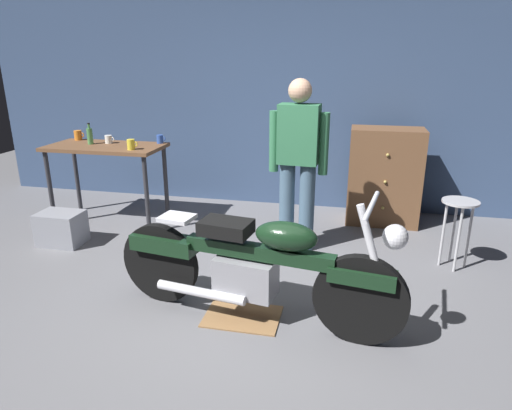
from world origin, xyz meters
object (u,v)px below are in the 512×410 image
at_px(shop_stool, 459,216).
at_px(mug_blue_enamel, 160,139).
at_px(mug_orange_travel, 78,135).
at_px(bottle, 90,136).
at_px(storage_bin, 61,228).
at_px(wooden_dresser, 384,177).
at_px(mug_white_ceramic, 109,139).
at_px(person_standing, 298,159).
at_px(mug_yellow_tall, 131,144).
at_px(motorcycle, 254,264).

distance_m(shop_stool, mug_blue_enamel, 3.25).
xyz_separation_m(mug_orange_travel, bottle, (0.29, -0.21, 0.04)).
xyz_separation_m(storage_bin, mug_orange_travel, (-0.33, 0.98, 0.79)).
relative_size(wooden_dresser, mug_white_ceramic, 9.84).
bearing_deg(mug_white_ceramic, storage_bin, -98.88).
xyz_separation_m(mug_orange_travel, mug_blue_enamel, (1.04, 0.01, -0.01)).
xyz_separation_m(wooden_dresser, bottle, (-3.30, -0.58, 0.45)).
bearing_deg(bottle, person_standing, -8.81).
bearing_deg(mug_orange_travel, mug_blue_enamel, 0.34).
relative_size(mug_white_ceramic, mug_yellow_tall, 0.95).
bearing_deg(mug_orange_travel, motorcycle, -37.04).
xyz_separation_m(person_standing, storage_bin, (-2.38, -0.40, -0.76)).
bearing_deg(motorcycle, shop_stool, 47.12).
distance_m(shop_stool, mug_yellow_tall, 3.34).
height_order(wooden_dresser, mug_blue_enamel, wooden_dresser).
distance_m(mug_white_ceramic, bottle, 0.21).
bearing_deg(mug_orange_travel, shop_stool, -9.41).
bearing_deg(mug_yellow_tall, bottle, 162.12).
height_order(motorcycle, storage_bin, motorcycle).
relative_size(shop_stool, mug_yellow_tall, 5.42).
xyz_separation_m(storage_bin, mug_white_ceramic, (0.14, 0.87, 0.78)).
bearing_deg(wooden_dresser, storage_bin, -157.36).
xyz_separation_m(shop_stool, bottle, (-3.90, 0.49, 0.50)).
xyz_separation_m(motorcycle, mug_yellow_tall, (-1.69, 1.55, 0.51)).
bearing_deg(person_standing, bottle, -4.76).
distance_m(person_standing, mug_yellow_tall, 1.83).
bearing_deg(bottle, mug_blue_enamel, 15.64).
bearing_deg(wooden_dresser, shop_stool, -60.72).
relative_size(person_standing, mug_orange_travel, 13.30).
height_order(shop_stool, mug_orange_travel, mug_orange_travel).
height_order(person_standing, mug_blue_enamel, person_standing).
bearing_deg(bottle, mug_orange_travel, 144.19).
bearing_deg(mug_yellow_tall, person_standing, -5.67).
relative_size(storage_bin, mug_orange_travel, 3.50).
xyz_separation_m(person_standing, mug_white_ceramic, (-2.25, 0.46, 0.02)).
xyz_separation_m(shop_stool, mug_blue_enamel, (-3.14, 0.70, 0.45)).
bearing_deg(person_standing, wooden_dresser, -128.45).
xyz_separation_m(storage_bin, mug_yellow_tall, (0.56, 0.58, 0.79)).
relative_size(mug_white_ceramic, bottle, 0.46).
height_order(person_standing, wooden_dresser, person_standing).
distance_m(person_standing, mug_blue_enamel, 1.77).
distance_m(mug_white_ceramic, mug_yellow_tall, 0.51).
distance_m(mug_blue_enamel, bottle, 0.79).
distance_m(storage_bin, mug_blue_enamel, 1.45).
xyz_separation_m(motorcycle, shop_stool, (1.60, 1.26, 0.05)).
relative_size(storage_bin, bottle, 1.83).
height_order(person_standing, mug_orange_travel, person_standing).
bearing_deg(mug_orange_travel, storage_bin, -71.45).
bearing_deg(shop_stool, mug_white_ceramic, 171.22).
relative_size(person_standing, shop_stool, 2.61).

